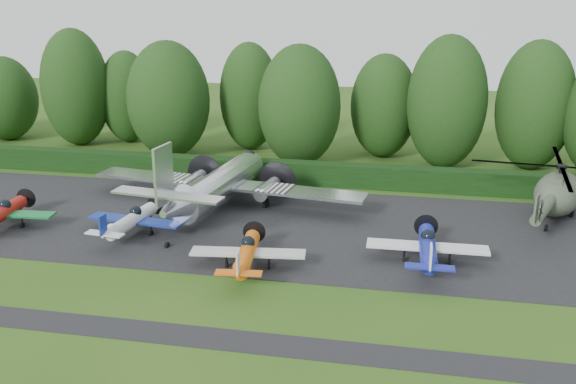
% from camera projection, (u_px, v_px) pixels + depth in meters
% --- Properties ---
extents(ground, '(160.00, 160.00, 0.00)m').
position_uv_depth(ground, '(182.00, 281.00, 38.41)').
color(ground, '#254E15').
rests_on(ground, ground).
extents(apron, '(70.00, 18.00, 0.01)m').
position_uv_depth(apron, '(228.00, 223.00, 47.75)').
color(apron, black).
rests_on(apron, ground).
extents(taxiway_verge, '(70.00, 2.00, 0.00)m').
position_uv_depth(taxiway_verge, '(141.00, 331.00, 32.80)').
color(taxiway_verge, black).
rests_on(taxiway_verge, ground).
extents(hedgerow, '(90.00, 1.60, 2.00)m').
position_uv_depth(hedgerow, '(262.00, 181.00, 58.03)').
color(hedgerow, black).
rests_on(hedgerow, ground).
extents(transport_plane, '(22.86, 17.53, 7.33)m').
position_uv_depth(transport_plane, '(219.00, 184.00, 50.16)').
color(transport_plane, silver).
rests_on(transport_plane, ground).
extents(light_plane_red, '(7.27, 7.65, 2.80)m').
position_uv_depth(light_plane_red, '(1.00, 214.00, 46.32)').
color(light_plane_red, '#9B150E').
rests_on(light_plane_red, ground).
extents(light_plane_white, '(7.07, 7.44, 2.72)m').
position_uv_depth(light_plane_white, '(132.00, 220.00, 45.14)').
color(light_plane_white, white).
rests_on(light_plane_white, ground).
extents(light_plane_orange, '(7.19, 7.56, 2.76)m').
position_uv_depth(light_plane_orange, '(247.00, 253.00, 39.52)').
color(light_plane_orange, orange).
rests_on(light_plane_orange, ground).
extents(light_plane_blue, '(7.64, 8.03, 2.94)m').
position_uv_depth(light_plane_blue, '(428.00, 247.00, 40.23)').
color(light_plane_blue, '#192398').
rests_on(light_plane_blue, ground).
extents(helicopter, '(12.89, 15.09, 4.15)m').
position_uv_depth(helicopter, '(559.00, 190.00, 48.16)').
color(helicopter, '#3E4837').
rests_on(helicopter, ground).
extents(sign_board, '(3.67, 0.14, 2.07)m').
position_uv_depth(sign_board, '(562.00, 188.00, 51.52)').
color(sign_board, '#3F3326').
rests_on(sign_board, ground).
extents(tree_0, '(7.52, 7.52, 12.71)m').
position_uv_depth(tree_0, '(447.00, 102.00, 60.72)').
color(tree_0, black).
rests_on(tree_0, ground).
extents(tree_1, '(7.31, 7.31, 9.48)m').
position_uv_depth(tree_1, '(4.00, 99.00, 72.56)').
color(tree_1, black).
rests_on(tree_1, ground).
extents(tree_2, '(6.77, 6.77, 10.54)m').
position_uv_depth(tree_2, '(384.00, 106.00, 64.98)').
color(tree_2, black).
rests_on(tree_2, ground).
extents(tree_5, '(7.29, 7.29, 12.70)m').
position_uv_depth(tree_5, '(75.00, 88.00, 69.62)').
color(tree_5, black).
rests_on(tree_5, ground).
extents(tree_6, '(5.95, 5.95, 10.22)m').
position_uv_depth(tree_6, '(127.00, 97.00, 71.35)').
color(tree_6, black).
rests_on(tree_6, ground).
extents(tree_7, '(8.35, 8.35, 11.83)m').
position_uv_depth(tree_7, '(168.00, 100.00, 64.78)').
color(tree_7, black).
rests_on(tree_7, ground).
extents(tree_8, '(7.24, 7.24, 12.27)m').
position_uv_depth(tree_8, '(535.00, 106.00, 60.26)').
color(tree_8, black).
rests_on(tree_8, ground).
extents(tree_9, '(6.35, 6.35, 11.41)m').
position_uv_depth(tree_9, '(250.00, 97.00, 67.96)').
color(tree_9, black).
rests_on(tree_9, ground).
extents(tree_10, '(7.97, 7.97, 11.77)m').
position_uv_depth(tree_10, '(300.00, 106.00, 61.63)').
color(tree_10, black).
rests_on(tree_10, ground).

